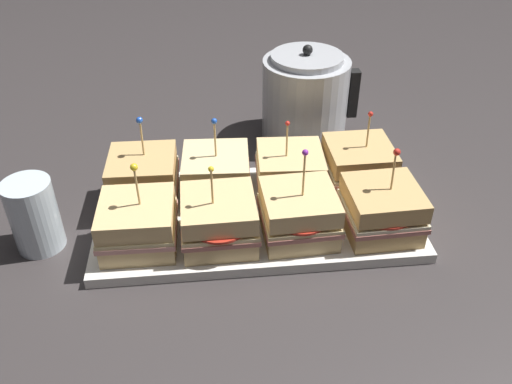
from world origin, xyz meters
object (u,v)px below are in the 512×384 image
at_px(sandwich_back_far_left, 144,177).
at_px(sandwich_back_far_right, 358,166).
at_px(drinking_glass, 34,215).
at_px(sandwich_front_far_right, 382,210).
at_px(sandwich_back_center_right, 290,171).
at_px(sandwich_back_center_left, 216,175).
at_px(kettle_steel, 305,97).
at_px(sandwich_front_center_right, 299,214).
at_px(sandwich_front_far_left, 138,224).
at_px(serving_platter, 256,216).
at_px(sandwich_front_center_left, 219,221).

distance_m(sandwich_back_far_left, sandwich_back_far_right, 0.38).
bearing_deg(sandwich_back_far_left, drinking_glass, -150.37).
height_order(sandwich_front_far_right, sandwich_back_center_right, sandwich_front_far_right).
height_order(sandwich_back_center_left, kettle_steel, kettle_steel).
bearing_deg(sandwich_front_center_right, sandwich_back_center_left, 135.17).
distance_m(sandwich_front_center_right, sandwich_back_far_left, 0.28).
height_order(sandwich_front_far_left, sandwich_front_far_right, sandwich_front_far_right).
height_order(sandwich_front_far_left, sandwich_back_center_right, sandwich_front_far_left).
height_order(sandwich_back_center_left, sandwich_back_far_right, sandwich_back_center_left).
distance_m(serving_platter, sandwich_back_far_right, 0.20).
bearing_deg(sandwich_front_far_left, sandwich_back_far_right, 18.21).
bearing_deg(sandwich_back_center_left, sandwich_front_center_right, -44.83).
relative_size(sandwich_back_far_right, kettle_steel, 0.73).
distance_m(sandwich_front_center_left, drinking_glass, 0.29).
xyz_separation_m(sandwich_front_center_right, drinking_glass, (-0.41, 0.04, 0.00)).
height_order(sandwich_front_far_left, sandwich_front_center_left, sandwich_front_far_left).
xyz_separation_m(sandwich_front_center_right, sandwich_back_far_left, (-0.25, 0.13, -0.00)).
xyz_separation_m(sandwich_back_far_left, sandwich_back_center_right, (0.25, -0.00, -0.00)).
height_order(sandwich_back_center_right, sandwich_back_far_right, sandwich_back_far_right).
xyz_separation_m(sandwich_back_center_left, kettle_steel, (0.19, 0.22, 0.03)).
xyz_separation_m(sandwich_back_far_left, drinking_glass, (-0.16, -0.09, 0.00)).
xyz_separation_m(sandwich_back_center_right, drinking_glass, (-0.41, -0.09, 0.00)).
relative_size(sandwich_front_center_left, drinking_glass, 1.21).
bearing_deg(sandwich_back_center_left, sandwich_back_far_left, 177.37).
relative_size(serving_platter, sandwich_front_center_left, 3.66).
bearing_deg(sandwich_back_center_right, drinking_glass, -168.13).
distance_m(sandwich_front_far_left, sandwich_back_far_left, 0.13).
height_order(sandwich_front_center_left, sandwich_back_center_left, sandwich_back_center_left).
bearing_deg(sandwich_front_far_right, sandwich_back_far_right, 91.90).
height_order(sandwich_back_far_right, kettle_steel, kettle_steel).
height_order(sandwich_back_center_right, kettle_steel, kettle_steel).
xyz_separation_m(serving_platter, kettle_steel, (0.13, 0.28, 0.08)).
xyz_separation_m(sandwich_front_center_left, sandwich_front_center_right, (0.12, 0.00, 0.00)).
relative_size(sandwich_front_far_right, sandwich_back_center_left, 1.00).
bearing_deg(sandwich_front_far_left, drinking_glass, 168.19).
relative_size(sandwich_front_center_right, sandwich_back_center_right, 1.13).
xyz_separation_m(sandwich_front_center_left, sandwich_back_far_right, (0.25, 0.13, -0.00)).
relative_size(serving_platter, sandwich_back_far_left, 3.56).
relative_size(sandwich_front_center_left, sandwich_back_center_right, 1.03).
relative_size(sandwich_front_center_left, sandwich_back_far_right, 0.99).
bearing_deg(sandwich_front_center_right, sandwich_front_far_left, 179.34).
relative_size(serving_platter, kettle_steel, 2.66).
distance_m(sandwich_front_center_left, sandwich_back_center_right, 0.18).
height_order(serving_platter, sandwich_back_center_right, sandwich_back_center_right).
xyz_separation_m(sandwich_back_far_left, kettle_steel, (0.32, 0.21, 0.03)).
relative_size(serving_platter, sandwich_back_center_right, 3.76).
relative_size(sandwich_front_center_right, kettle_steel, 0.80).
bearing_deg(sandwich_back_far_left, kettle_steel, 34.08).
relative_size(sandwich_back_far_left, sandwich_back_center_left, 1.00).
relative_size(sandwich_front_far_left, sandwich_front_center_left, 1.01).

